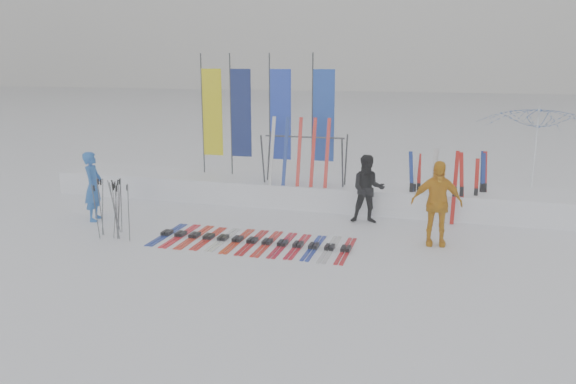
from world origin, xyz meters
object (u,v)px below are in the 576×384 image
(person_yellow, at_px, (437,203))
(ski_rack, at_px, (304,153))
(person_blue, at_px, (93,186))
(ski_row, at_px, (253,241))
(tent_canopy, at_px, (534,156))
(person_black, at_px, (368,189))

(person_yellow, bearing_deg, ski_rack, 138.45)
(person_blue, distance_m, person_yellow, 7.61)
(ski_row, bearing_deg, tent_canopy, 38.66)
(person_blue, bearing_deg, ski_row, -113.25)
(ski_rack, bearing_deg, person_blue, -150.76)
(person_black, xyz_separation_m, person_yellow, (1.52, -1.19, 0.07))
(person_blue, relative_size, tent_canopy, 0.56)
(person_black, distance_m, tent_canopy, 4.56)
(person_yellow, bearing_deg, tent_canopy, 50.89)
(person_blue, bearing_deg, person_yellow, -102.71)
(person_blue, height_order, person_black, person_blue)
(person_black, bearing_deg, person_blue, -176.22)
(person_blue, xyz_separation_m, ski_row, (4.05, -0.58, -0.76))
(person_yellow, distance_m, ski_row, 3.76)
(tent_canopy, xyz_separation_m, ski_row, (-5.78, -4.63, -1.26))
(tent_canopy, bearing_deg, ski_row, -141.34)
(person_blue, relative_size, ski_row, 0.40)
(person_black, height_order, person_yellow, person_yellow)
(person_blue, distance_m, ski_rack, 5.03)
(tent_canopy, bearing_deg, person_blue, -157.65)
(tent_canopy, relative_size, ski_rack, 1.41)
(person_yellow, xyz_separation_m, tent_canopy, (2.23, 3.73, 0.44))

